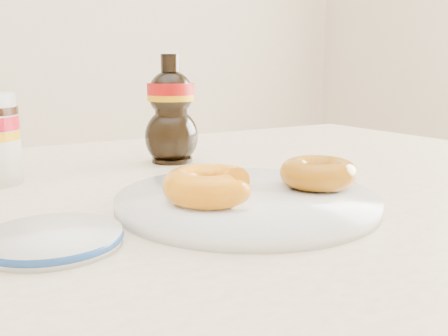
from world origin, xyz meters
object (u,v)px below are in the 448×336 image
dining_table (163,254)px  donut_whole (318,173)px  plate (247,200)px  blue_rim_saucer (52,238)px  syrup_bottle (171,109)px  donut_bitten (209,185)px

dining_table → donut_whole: bearing=-40.6°
plate → blue_rim_saucer: (-0.21, -0.02, -0.00)m
donut_whole → syrup_bottle: size_ratio=0.52×
plate → donut_whole: size_ratio=3.22×
dining_table → plate: plate is taller
dining_table → donut_bitten: donut_bitten is taller
donut_bitten → blue_rim_saucer: donut_bitten is taller
dining_table → donut_bitten: (0.00, -0.12, 0.11)m
donut_bitten → syrup_bottle: syrup_bottle is taller
dining_table → plate: bearing=-64.2°
plate → blue_rim_saucer: plate is taller
dining_table → donut_whole: donut_whole is taller
plate → syrup_bottle: size_ratio=1.69×
donut_whole → syrup_bottle: (-0.05, 0.30, 0.06)m
plate → syrup_bottle: bearing=81.8°
syrup_bottle → plate: bearing=-98.2°
plate → blue_rim_saucer: 0.22m
dining_table → blue_rim_saucer: (-0.16, -0.13, 0.09)m
dining_table → donut_whole: (0.15, -0.13, 0.11)m
dining_table → syrup_bottle: bearing=61.0°
donut_bitten → dining_table: bearing=92.4°
donut_whole → syrup_bottle: bearing=99.7°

